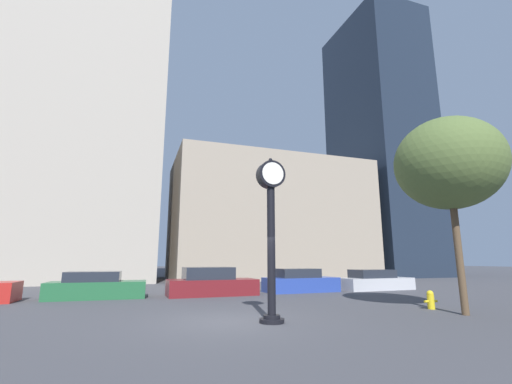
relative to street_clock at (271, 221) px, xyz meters
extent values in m
plane|color=#424247|center=(-1.07, 0.63, -3.01)|extent=(200.00, 200.00, 0.00)
cube|color=#ADA393|center=(-9.13, 24.63, 17.51)|extent=(13.64, 12.00, 41.04)
cube|color=gray|center=(9.29, 24.63, 3.04)|extent=(20.12, 12.00, 12.11)
cube|color=#1E2838|center=(24.75, 24.63, 13.60)|extent=(8.38, 12.00, 33.22)
cylinder|color=black|center=(0.00, 0.00, -2.95)|extent=(0.74, 0.74, 0.12)
cylinder|color=black|center=(0.00, 0.00, -2.84)|extent=(0.49, 0.49, 0.10)
cylinder|color=black|center=(0.00, 0.00, -0.88)|extent=(0.25, 0.25, 3.84)
cylinder|color=black|center=(0.00, 0.00, 1.48)|extent=(0.87, 0.39, 0.87)
cylinder|color=white|center=(0.00, -0.21, 1.48)|extent=(0.71, 0.02, 0.71)
cylinder|color=white|center=(0.00, 0.21, 1.48)|extent=(0.71, 0.02, 0.71)
sphere|color=black|center=(0.00, 0.00, 1.97)|extent=(0.12, 0.12, 0.12)
cube|color=#236038|center=(-5.58, 8.80, -2.61)|extent=(4.49, 1.90, 0.80)
cube|color=#232833|center=(-5.80, 8.81, -1.98)|extent=(2.49, 1.63, 0.47)
cube|color=maroon|center=(-0.02, 8.46, -2.60)|extent=(4.66, 2.01, 0.83)
cube|color=#232833|center=(-0.25, 8.46, -1.88)|extent=(2.57, 1.74, 0.63)
cube|color=#28429E|center=(5.30, 8.77, -2.60)|extent=(4.35, 1.91, 0.82)
cube|color=#232833|center=(5.08, 8.76, -1.94)|extent=(2.41, 1.63, 0.51)
cube|color=#BCBCC1|center=(10.43, 8.63, -2.65)|extent=(4.72, 1.93, 0.73)
cube|color=#232833|center=(10.19, 8.62, -2.03)|extent=(2.61, 1.65, 0.51)
cylinder|color=yellow|center=(6.73, 0.70, -2.75)|extent=(0.26, 0.26, 0.52)
sphere|color=yellow|center=(6.73, 0.70, -2.45)|extent=(0.24, 0.24, 0.24)
cylinder|color=yellow|center=(6.52, 0.70, -2.73)|extent=(0.17, 0.09, 0.09)
cylinder|color=yellow|center=(6.95, 0.70, -2.73)|extent=(0.17, 0.09, 0.09)
cylinder|color=brown|center=(6.69, -0.78, -0.93)|extent=(0.24, 0.24, 4.16)
ellipsoid|color=#516633|center=(6.69, -0.78, 2.27)|extent=(3.74, 3.74, 3.37)
camera|label=1|loc=(-3.89, -9.88, -1.21)|focal=24.00mm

